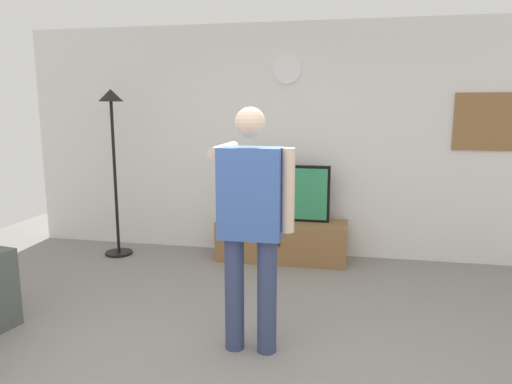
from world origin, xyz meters
The scene contains 7 objects.
back_wall centered at (0.00, 2.95, 1.35)m, with size 6.40×0.10×2.70m, color silver.
tv_stand centered at (0.03, 2.60, 0.23)m, with size 1.48×0.48×0.46m.
television centered at (0.03, 2.65, 0.78)m, with size 1.07×0.07×0.64m.
wall_clock centered at (0.03, 2.89, 2.17)m, with size 0.32×0.32×0.03m, color white.
framed_picture centered at (2.17, 2.90, 1.59)m, with size 0.62×0.04×0.62m, color olive.
floor_lamp centered at (-1.93, 2.43, 1.40)m, with size 0.32×0.32×1.95m.
person_standing_nearer_lamp centered at (0.11, 0.54, 1.00)m, with size 0.61×0.78×1.75m.
Camera 1 is at (0.78, -2.61, 1.75)m, focal length 33.13 mm.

